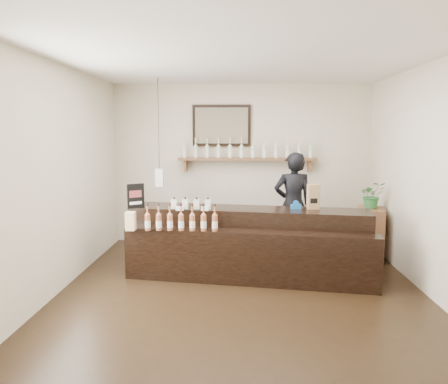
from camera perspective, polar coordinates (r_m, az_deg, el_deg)
ground at (r=5.60m, az=2.28°, el=-12.70°), size 5.00×5.00×0.00m
room_shell at (r=5.25m, az=2.38°, el=4.99°), size 5.00×5.00×5.00m
back_wall_decor at (r=7.63m, az=1.18°, el=6.24°), size 2.66×0.96×1.69m
counter at (r=6.02m, az=3.07°, el=-6.90°), size 3.35×1.36×1.08m
promo_sign at (r=6.14m, az=-11.46°, el=-0.51°), size 0.21×0.15×0.34m
paper_bag at (r=6.07m, az=11.58°, el=-0.60°), size 0.17×0.13×0.34m
tape_dispenser at (r=6.04m, az=9.38°, el=-1.78°), size 0.14×0.06×0.12m
side_cabinet at (r=7.16m, az=18.55°, el=-5.20°), size 0.53×0.64×0.80m
potted_plant at (r=7.05m, az=18.76°, el=-0.39°), size 0.40×0.35×0.41m
shopkeeper at (r=6.92m, az=9.01°, el=-0.80°), size 0.73×0.52×1.88m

